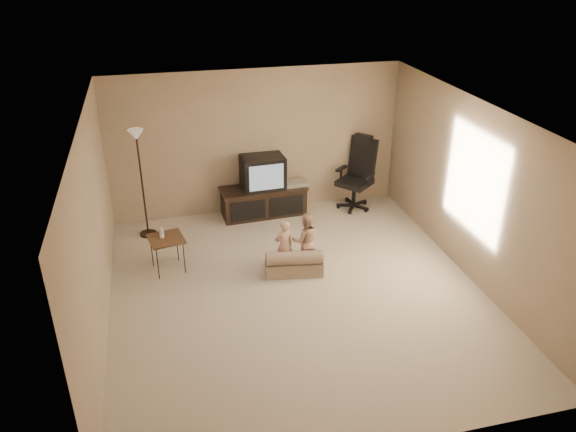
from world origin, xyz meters
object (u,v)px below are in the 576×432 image
(toddler_left, at_px, (284,245))
(office_chair, at_px, (357,182))
(child_sofa, at_px, (294,263))
(side_table, at_px, (166,239))
(tv_stand, at_px, (264,191))
(floor_lamp, at_px, (139,160))
(toddler_right, at_px, (306,240))

(toddler_left, bearing_deg, office_chair, -143.51)
(office_chair, height_order, child_sofa, office_chair)
(side_table, bearing_deg, tv_stand, 40.23)
(tv_stand, distance_m, toddler_left, 1.86)
(floor_lamp, distance_m, toddler_left, 2.64)
(floor_lamp, relative_size, toddler_right, 2.08)
(side_table, relative_size, toddler_right, 0.83)
(office_chair, xyz_separation_m, child_sofa, (-1.64, -1.90, -0.31))
(toddler_left, bearing_deg, floor_lamp, -48.09)
(tv_stand, relative_size, toddler_right, 1.78)
(floor_lamp, height_order, child_sofa, floor_lamp)
(tv_stand, height_order, floor_lamp, floor_lamp)
(child_sofa, xyz_separation_m, toddler_right, (0.21, 0.13, 0.27))
(tv_stand, distance_m, office_chair, 1.68)
(office_chair, height_order, toddler_right, office_chair)
(floor_lamp, distance_m, child_sofa, 2.89)
(side_table, relative_size, floor_lamp, 0.40)
(child_sofa, bearing_deg, toddler_right, 41.75)
(office_chair, relative_size, side_table, 1.84)
(child_sofa, bearing_deg, office_chair, 57.71)
(side_table, height_order, toddler_right, toddler_right)
(side_table, bearing_deg, toddler_left, -13.42)
(office_chair, distance_m, floor_lamp, 3.78)
(child_sofa, xyz_separation_m, toddler_left, (-0.12, 0.12, 0.24))
(office_chair, xyz_separation_m, toddler_left, (-1.76, -1.77, -0.08))
(floor_lamp, bearing_deg, toddler_left, -39.35)
(tv_stand, distance_m, floor_lamp, 2.20)
(child_sofa, distance_m, toddler_right, 0.36)
(office_chair, bearing_deg, toddler_left, -84.82)
(side_table, xyz_separation_m, toddler_left, (1.65, -0.39, -0.11))
(side_table, xyz_separation_m, floor_lamp, (-0.27, 1.18, 0.79))
(child_sofa, height_order, toddler_left, toddler_left)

